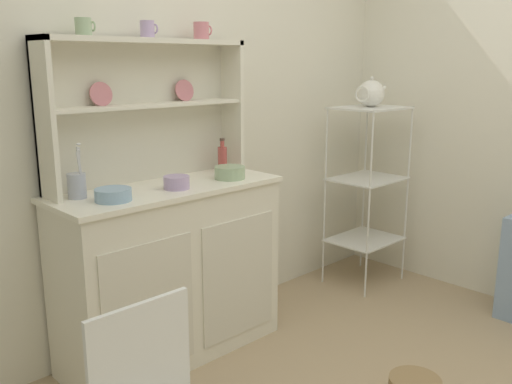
{
  "coord_description": "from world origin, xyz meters",
  "views": [
    {
      "loc": [
        -1.76,
        -0.78,
        1.46
      ],
      "look_at": [
        0.08,
        1.12,
        0.83
      ],
      "focal_mm": 38.76,
      "sensor_mm": 36.0,
      "label": 1
    }
  ],
  "objects": [
    {
      "name": "wall_back",
      "position": [
        0.0,
        1.62,
        1.25
      ],
      "size": [
        3.84,
        0.05,
        2.5
      ],
      "primitive_type": "cube",
      "color": "silver",
      "rests_on": "ground"
    },
    {
      "name": "cup_rose_2",
      "position": [
        0.05,
        1.49,
        1.61
      ],
      "size": [
        0.09,
        0.08,
        0.09
      ],
      "color": "#D17A84",
      "rests_on": "hutch_shelf_unit"
    },
    {
      "name": "jam_bottle",
      "position": [
        0.15,
        1.45,
        0.95
      ],
      "size": [
        0.05,
        0.05,
        0.18
      ],
      "color": "#B74C47",
      "rests_on": "hutch_cabinet"
    },
    {
      "name": "bakers_rack",
      "position": [
        1.22,
        1.26,
        0.73
      ],
      "size": [
        0.46,
        0.36,
        1.18
      ],
      "color": "silver",
      "rests_on": "ground"
    },
    {
      "name": "cup_lilac_1",
      "position": [
        -0.27,
        1.49,
        1.6
      ],
      "size": [
        0.08,
        0.07,
        0.08
      ],
      "color": "#B79ECC",
      "rests_on": "hutch_shelf_unit"
    },
    {
      "name": "hutch_cabinet",
      "position": [
        -0.27,
        1.37,
        0.45
      ],
      "size": [
        1.14,
        0.45,
        0.88
      ],
      "color": "silver",
      "rests_on": "ground"
    },
    {
      "name": "porcelain_teapot",
      "position": [
        1.22,
        1.26,
        1.26
      ],
      "size": [
        0.26,
        0.17,
        0.19
      ],
      "color": "white",
      "rests_on": "bakers_rack"
    },
    {
      "name": "bowl_cream_small",
      "position": [
        0.06,
        1.29,
        0.91
      ],
      "size": [
        0.16,
        0.16,
        0.06
      ],
      "primitive_type": "cylinder",
      "color": "#9EB78E",
      "rests_on": "hutch_cabinet"
    },
    {
      "name": "utensil_jar",
      "position": [
        -0.69,
        1.45,
        0.94
      ],
      "size": [
        0.08,
        0.08,
        0.24
      ],
      "color": "#B2B7C6",
      "rests_on": "hutch_cabinet"
    },
    {
      "name": "bowl_floral_medium",
      "position": [
        -0.27,
        1.29,
        0.91
      ],
      "size": [
        0.12,
        0.12,
        0.06
      ],
      "primitive_type": "cylinder",
      "color": "#B79ECC",
      "rests_on": "hutch_cabinet"
    },
    {
      "name": "hutch_shelf_unit",
      "position": [
        -0.27,
        1.53,
        1.28
      ],
      "size": [
        1.06,
        0.18,
        0.69
      ],
      "color": "silver",
      "rests_on": "hutch_cabinet"
    },
    {
      "name": "bowl_mixing_large",
      "position": [
        -0.6,
        1.29,
        0.9
      ],
      "size": [
        0.16,
        0.16,
        0.05
      ],
      "primitive_type": "cylinder",
      "color": "#8EB2D1",
      "rests_on": "hutch_cabinet"
    },
    {
      "name": "cup_sage_0",
      "position": [
        -0.59,
        1.49,
        1.6
      ],
      "size": [
        0.08,
        0.07,
        0.08
      ],
      "color": "#9EB78E",
      "rests_on": "hutch_shelf_unit"
    }
  ]
}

